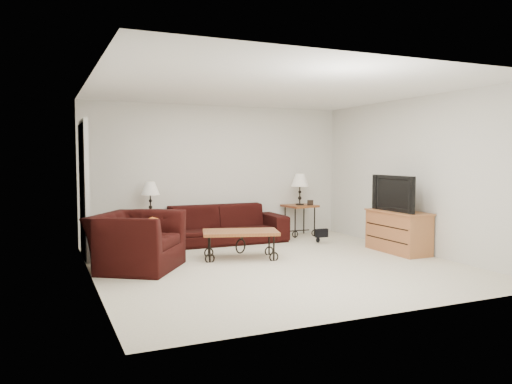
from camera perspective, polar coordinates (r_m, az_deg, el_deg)
ground at (r=7.26m, az=2.22°, el=-8.25°), size 5.00×5.00×0.00m
wall_back at (r=9.42m, az=-4.37°, el=2.22°), size 5.00×0.02×2.50m
wall_front at (r=4.97m, az=14.86°, el=0.51°), size 5.00×0.02×2.50m
wall_left at (r=6.43m, az=-18.27°, el=1.21°), size 0.02×5.00×2.50m
wall_right at (r=8.49m, az=17.64°, el=1.85°), size 0.02×5.00×2.50m
ceiling at (r=7.16m, az=2.28°, el=11.70°), size 5.00×5.00×0.00m
doorway at (r=8.08m, az=-19.10°, el=0.09°), size 0.08×0.94×2.04m
sofa at (r=9.01m, az=-3.94°, el=-3.69°), size 2.31×0.90×0.67m
side_table_left at (r=8.86m, az=-11.89°, el=-4.27°), size 0.57×0.57×0.56m
side_table_right at (r=9.86m, az=4.99°, el=-3.22°), size 0.62×0.62×0.61m
lamp_left at (r=8.80m, az=-11.94°, el=-0.68°), size 0.35×0.35×0.56m
lamp_right at (r=9.80m, az=5.01°, el=0.30°), size 0.39×0.39×0.61m
photo_frame_left at (r=8.64m, az=-12.69°, el=-2.32°), size 0.11×0.02×0.09m
photo_frame_right at (r=9.76m, az=6.20°, el=-1.21°), size 0.12×0.03×0.10m
coffee_table at (r=7.65m, az=-1.77°, el=-6.01°), size 1.26×0.91×0.42m
armchair at (r=7.08m, az=-13.42°, el=-5.49°), size 1.53×1.57×0.77m
throw_pillow at (r=7.04m, az=-12.16°, el=-4.43°), size 0.27×0.34×0.35m
tv_stand at (r=8.44m, az=15.87°, el=-4.36°), size 0.47×1.12×0.67m
television at (r=8.36m, az=15.85°, el=-0.14°), size 0.13×1.00×0.58m
backpack at (r=9.09m, az=7.07°, el=-4.29°), size 0.38×0.30×0.47m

